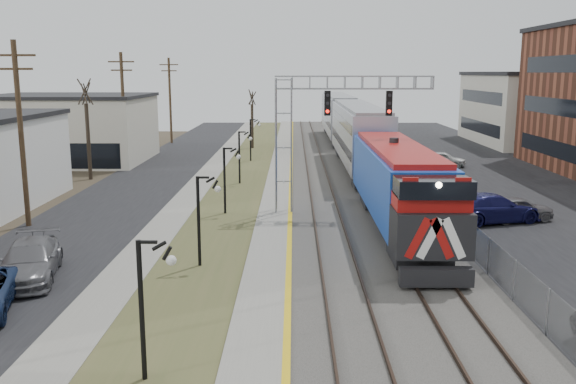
{
  "coord_description": "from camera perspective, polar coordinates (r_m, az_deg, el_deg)",
  "views": [
    {
      "loc": [
        0.07,
        -7.38,
        8.33
      ],
      "look_at": [
        -0.19,
        21.7,
        2.6
      ],
      "focal_mm": 38.0,
      "sensor_mm": 36.0,
      "label": 1
    }
  ],
  "objects": [
    {
      "name": "track_near",
      "position": [
        43.18,
        3.07,
        0.38
      ],
      "size": [
        1.58,
        120.0,
        0.15
      ],
      "color": "#2D2119",
      "rests_on": "ballast_bed"
    },
    {
      "name": "car_lot_g",
      "position": [
        56.21,
        14.28,
        2.98
      ],
      "size": [
        4.23,
        2.44,
        1.35
      ],
      "primitive_type": "imported",
      "rotation": [
        0.0,
        0.0,
        1.35
      ],
      "color": "silver",
      "rests_on": "ground"
    },
    {
      "name": "car_lot_e",
      "position": [
        36.75,
        20.55,
        -1.53
      ],
      "size": [
        4.53,
        2.77,
        1.44
      ],
      "primitive_type": "imported",
      "rotation": [
        0.0,
        0.0,
        1.84
      ],
      "color": "slate",
      "rests_on": "ground"
    },
    {
      "name": "utility_poles",
      "position": [
        35.66,
        -23.69,
        4.85
      ],
      "size": [
        0.28,
        80.28,
        10.0
      ],
      "color": "#4C3823",
      "rests_on": "ground"
    },
    {
      "name": "bare_trees",
      "position": [
        48.34,
        -14.8,
        4.09
      ],
      "size": [
        12.3,
        42.3,
        5.95
      ],
      "color": "#382D23",
      "rests_on": "ground"
    },
    {
      "name": "lampposts",
      "position": [
        26.74,
        -8.27,
        -2.66
      ],
      "size": [
        0.14,
        62.14,
        4.0
      ],
      "color": "black",
      "rests_on": "ground"
    },
    {
      "name": "car_street_b",
      "position": [
        27.05,
        -23.01,
        -6.01
      ],
      "size": [
        3.32,
        5.61,
        1.52
      ],
      "primitive_type": "imported",
      "rotation": [
        0.0,
        0.0,
        0.24
      ],
      "color": "slate",
      "rests_on": "ground"
    },
    {
      "name": "train",
      "position": [
        55.53,
        6.15,
        5.45
      ],
      "size": [
        3.0,
        63.05,
        5.33
      ],
      "color": "#1645B3",
      "rests_on": "ground"
    },
    {
      "name": "platform_edge",
      "position": [
        43.14,
        0.25,
        0.34
      ],
      "size": [
        0.24,
        120.0,
        0.01
      ],
      "primitive_type": "cube",
      "color": "gold",
      "rests_on": "platform"
    },
    {
      "name": "car_lot_d",
      "position": [
        36.02,
        18.54,
        -1.47
      ],
      "size": [
        6.09,
        3.84,
        1.64
      ],
      "primitive_type": "imported",
      "rotation": [
        0.0,
        0.0,
        1.86
      ],
      "color": "#171752",
      "rests_on": "ground"
    },
    {
      "name": "grass_median",
      "position": [
        43.37,
        -4.88,
        0.07
      ],
      "size": [
        4.0,
        120.0,
        0.06
      ],
      "primitive_type": "cube",
      "color": "#484E29",
      "rests_on": "ground"
    },
    {
      "name": "platform",
      "position": [
        43.18,
        -0.91,
        0.18
      ],
      "size": [
        2.0,
        120.0,
        0.24
      ],
      "primitive_type": "cube",
      "color": "gray",
      "rests_on": "ground"
    },
    {
      "name": "parking_lot",
      "position": [
        46.03,
        20.76,
        0.01
      ],
      "size": [
        16.0,
        120.0,
        0.04
      ],
      "primitive_type": "cube",
      "color": "black",
      "rests_on": "ground"
    },
    {
      "name": "street_west",
      "position": [
        44.71,
        -14.49,
        0.07
      ],
      "size": [
        7.0,
        120.0,
        0.04
      ],
      "primitive_type": "cube",
      "color": "black",
      "rests_on": "ground"
    },
    {
      "name": "sidewalk",
      "position": [
        43.76,
        -8.79,
        0.09
      ],
      "size": [
        2.0,
        120.0,
        0.08
      ],
      "primitive_type": "cube",
      "color": "gray",
      "rests_on": "ground"
    },
    {
      "name": "signal_gantry",
      "position": [
        35.49,
        2.39,
        6.71
      ],
      "size": [
        9.0,
        1.07,
        8.15
      ],
      "color": "gray",
      "rests_on": "ground"
    },
    {
      "name": "fence",
      "position": [
        43.8,
        11.21,
        1.03
      ],
      "size": [
        0.04,
        120.0,
        1.6
      ],
      "primitive_type": "cube",
      "color": "gray",
      "rests_on": "ground"
    },
    {
      "name": "track_far",
      "position": [
        43.47,
        7.68,
        0.37
      ],
      "size": [
        1.58,
        120.0,
        0.15
      ],
      "color": "#2D2119",
      "rests_on": "ballast_bed"
    },
    {
      "name": "car_lot_f",
      "position": [
        52.4,
        12.41,
        2.59
      ],
      "size": [
        4.9,
        2.42,
        1.55
      ],
      "primitive_type": "imported",
      "rotation": [
        0.0,
        0.0,
        1.74
      ],
      "color": "#0E4718",
      "rests_on": "ground"
    },
    {
      "name": "ballast_bed",
      "position": [
        43.35,
        5.71,
        0.14
      ],
      "size": [
        8.0,
        120.0,
        0.2
      ],
      "primitive_type": "cube",
      "color": "#595651",
      "rests_on": "ground"
    }
  ]
}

